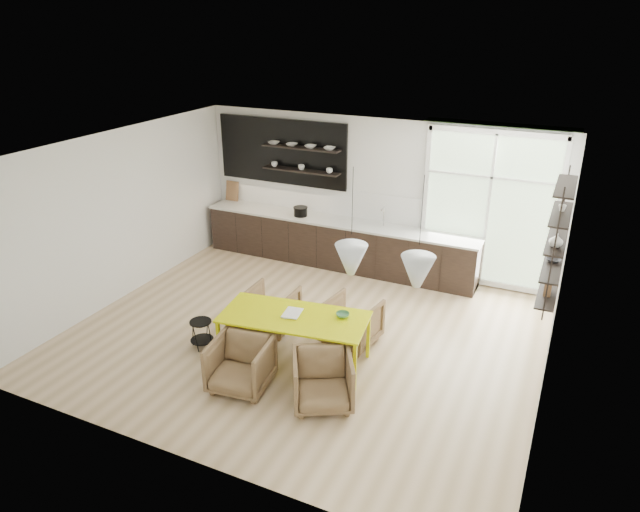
{
  "coord_description": "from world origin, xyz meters",
  "views": [
    {
      "loc": [
        3.48,
        -6.92,
        4.65
      ],
      "look_at": [
        -0.02,
        0.6,
        1.1
      ],
      "focal_mm": 32.0,
      "sensor_mm": 36.0,
      "label": 1
    }
  ],
  "objects_px": {
    "dining_table": "(294,319)",
    "armchair_front_right": "(323,380)",
    "armchair_back_right": "(352,322)",
    "armchair_front_left": "(241,364)",
    "wire_stool": "(201,330)",
    "armchair_back_left": "(271,309)"
  },
  "relations": [
    {
      "from": "wire_stool",
      "to": "armchair_front_right",
      "type": "bearing_deg",
      "value": -11.84
    },
    {
      "from": "armchair_front_right",
      "to": "wire_stool",
      "type": "bearing_deg",
      "value": 139.34
    },
    {
      "from": "armchair_back_right",
      "to": "dining_table",
      "type": "bearing_deg",
      "value": 65.98
    },
    {
      "from": "armchair_back_right",
      "to": "armchair_back_left",
      "type": "bearing_deg",
      "value": 14.8
    },
    {
      "from": "armchair_front_left",
      "to": "wire_stool",
      "type": "xyz_separation_m",
      "value": [
        -1.08,
        0.6,
        -0.07
      ]
    },
    {
      "from": "dining_table",
      "to": "armchair_front_right",
      "type": "bearing_deg",
      "value": -50.81
    },
    {
      "from": "armchair_front_left",
      "to": "armchair_back_left",
      "type": "bearing_deg",
      "value": 96.91
    },
    {
      "from": "armchair_back_left",
      "to": "wire_stool",
      "type": "distance_m",
      "value": 1.16
    },
    {
      "from": "dining_table",
      "to": "armchair_back_right",
      "type": "relative_size",
      "value": 2.81
    },
    {
      "from": "armchair_back_left",
      "to": "armchair_front_right",
      "type": "height_order",
      "value": "armchair_front_right"
    },
    {
      "from": "armchair_front_right",
      "to": "wire_stool",
      "type": "height_order",
      "value": "armchair_front_right"
    },
    {
      "from": "armchair_back_left",
      "to": "armchair_front_left",
      "type": "xyz_separation_m",
      "value": [
        0.4,
        -1.54,
        0.01
      ]
    },
    {
      "from": "dining_table",
      "to": "armchair_back_left",
      "type": "relative_size",
      "value": 2.87
    },
    {
      "from": "dining_table",
      "to": "armchair_front_left",
      "type": "distance_m",
      "value": 0.98
    },
    {
      "from": "wire_stool",
      "to": "armchair_front_left",
      "type": "bearing_deg",
      "value": -29.31
    },
    {
      "from": "armchair_front_right",
      "to": "wire_stool",
      "type": "xyz_separation_m",
      "value": [
        -2.21,
        0.46,
        -0.07
      ]
    },
    {
      "from": "armchair_front_left",
      "to": "armchair_front_right",
      "type": "relative_size",
      "value": 1.01
    },
    {
      "from": "dining_table",
      "to": "armchair_front_right",
      "type": "xyz_separation_m",
      "value": [
        0.76,
        -0.7,
        -0.35
      ]
    },
    {
      "from": "armchair_back_right",
      "to": "armchair_front_left",
      "type": "xyz_separation_m",
      "value": [
        -0.91,
        -1.68,
        0.0
      ]
    },
    {
      "from": "armchair_front_right",
      "to": "dining_table",
      "type": "bearing_deg",
      "value": 108.49
    },
    {
      "from": "armchair_back_right",
      "to": "armchair_front_left",
      "type": "distance_m",
      "value": 1.91
    },
    {
      "from": "armchair_back_right",
      "to": "wire_stool",
      "type": "height_order",
      "value": "armchair_back_right"
    }
  ]
}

